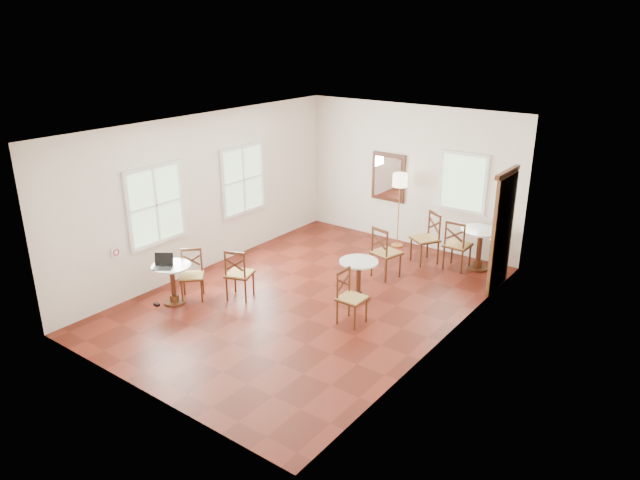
# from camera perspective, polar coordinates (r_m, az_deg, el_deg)

# --- Properties ---
(ground) EXTENTS (7.00, 7.00, 0.00)m
(ground) POSITION_cam_1_polar(r_m,az_deg,el_deg) (10.32, -1.00, -5.68)
(ground) COLOR #5C1A0F
(ground) RESTS_ON ground
(room_shell) EXTENTS (5.02, 7.02, 3.01)m
(room_shell) POSITION_cam_1_polar(r_m,az_deg,el_deg) (9.88, -0.37, 4.87)
(room_shell) COLOR white
(room_shell) RESTS_ON ground
(cafe_table_near) EXTENTS (0.67, 0.67, 0.70)m
(cafe_table_near) POSITION_cam_1_polar(r_m,az_deg,el_deg) (10.28, -14.20, -3.78)
(cafe_table_near) COLOR #492512
(cafe_table_near) RESTS_ON ground
(cafe_table_mid) EXTENTS (0.67, 0.67, 0.71)m
(cafe_table_mid) POSITION_cam_1_polar(r_m,az_deg,el_deg) (10.14, 3.78, -3.46)
(cafe_table_mid) COLOR #492512
(cafe_table_mid) RESTS_ON ground
(cafe_table_back) EXTENTS (0.77, 0.77, 0.82)m
(cafe_table_back) POSITION_cam_1_polar(r_m,az_deg,el_deg) (11.73, 15.32, -0.45)
(cafe_table_back) COLOR #492512
(cafe_table_back) RESTS_ON ground
(chair_near_a) EXTENTS (0.55, 0.55, 0.93)m
(chair_near_a) POSITION_cam_1_polar(r_m,az_deg,el_deg) (10.22, -7.92, -3.29)
(chair_near_a) COLOR #492512
(chair_near_a) RESTS_ON ground
(chair_near_b) EXTENTS (0.57, 0.57, 0.88)m
(chair_near_b) POSITION_cam_1_polar(r_m,az_deg,el_deg) (10.38, -12.41, -3.35)
(chair_near_b) COLOR #492512
(chair_near_b) RESTS_ON ground
(chair_mid_a) EXTENTS (0.56, 0.56, 1.00)m
(chair_mid_a) POSITION_cam_1_polar(r_m,az_deg,el_deg) (11.02, 6.40, -1.22)
(chair_mid_a) COLOR #492512
(chair_mid_a) RESTS_ON ground
(chair_mid_b) EXTENTS (0.41, 0.41, 0.89)m
(chair_mid_b) POSITION_cam_1_polar(r_m,az_deg,el_deg) (9.33, 3.02, -5.63)
(chair_mid_b) COLOR #492512
(chair_mid_b) RESTS_ON ground
(chair_back_a) EXTENTS (0.47, 0.47, 1.01)m
(chair_back_a) POSITION_cam_1_polar(r_m,az_deg,el_deg) (11.63, 13.26, -0.45)
(chair_back_a) COLOR #492512
(chair_back_a) RESTS_ON ground
(chair_back_b) EXTENTS (0.65, 0.65, 1.03)m
(chair_back_b) POSITION_cam_1_polar(r_m,az_deg,el_deg) (11.83, 10.34, 0.18)
(chair_back_b) COLOR #492512
(chair_back_b) RESTS_ON ground
(floor_lamp) EXTENTS (0.31, 0.31, 1.61)m
(floor_lamp) POSITION_cam_1_polar(r_m,az_deg,el_deg) (12.35, 7.81, 5.34)
(floor_lamp) COLOR #BF8C3F
(floor_lamp) RESTS_ON ground
(laptop) EXTENTS (0.40, 0.39, 0.22)m
(laptop) POSITION_cam_1_polar(r_m,az_deg,el_deg) (10.12, -15.06, -2.26)
(laptop) COLOR black
(laptop) RESTS_ON cafe_table_near
(mouse) EXTENTS (0.12, 0.09, 0.04)m
(mouse) POSITION_cam_1_polar(r_m,az_deg,el_deg) (10.16, -15.12, -2.39)
(mouse) COLOR black
(mouse) RESTS_ON cafe_table_near
(navy_mug) EXTENTS (0.11, 0.07, 0.09)m
(navy_mug) POSITION_cam_1_polar(r_m,az_deg,el_deg) (10.20, -14.66, -2.10)
(navy_mug) COLOR black
(navy_mug) RESTS_ON cafe_table_near
(water_glass) EXTENTS (0.05, 0.05, 0.09)m
(water_glass) POSITION_cam_1_polar(r_m,az_deg,el_deg) (10.19, -14.66, -2.13)
(water_glass) COLOR white
(water_glass) RESTS_ON cafe_table_near
(power_adapter) EXTENTS (0.10, 0.06, 0.04)m
(power_adapter) POSITION_cam_1_polar(r_m,az_deg,el_deg) (10.43, -15.66, -6.08)
(power_adapter) COLOR black
(power_adapter) RESTS_ON ground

